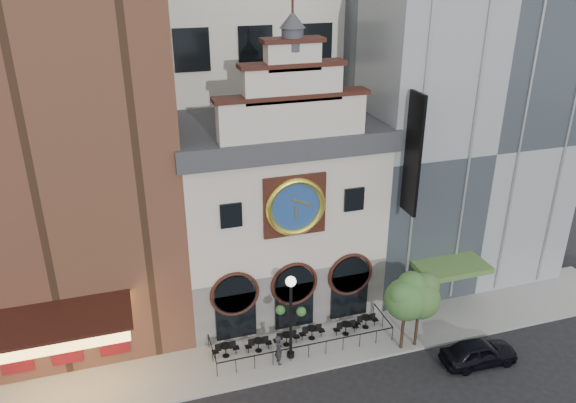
{
  "coord_description": "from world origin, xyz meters",
  "views": [
    {
      "loc": [
        -8.85,
        -23.02,
        21.43
      ],
      "look_at": [
        0.27,
        6.0,
        7.88
      ],
      "focal_mm": 35.0,
      "sensor_mm": 36.0,
      "label": 1
    }
  ],
  "objects_px": {
    "bistro_4": "(346,328)",
    "bistro_5": "(366,321)",
    "bistro_1": "(258,344)",
    "tree_right": "(406,296)",
    "bistro_2": "(287,338)",
    "lamppost": "(291,309)",
    "tree_left": "(420,296)",
    "bistro_0": "(226,350)",
    "bistro_3": "(312,332)",
    "car_right": "(479,352)",
    "pedestrian": "(279,350)"
  },
  "relations": [
    {
      "from": "bistro_4",
      "to": "bistro_5",
      "type": "distance_m",
      "value": 1.47
    },
    {
      "from": "bistro_1",
      "to": "lamppost",
      "type": "bearing_deg",
      "value": -32.25
    },
    {
      "from": "pedestrian",
      "to": "tree_left",
      "type": "height_order",
      "value": "tree_left"
    },
    {
      "from": "bistro_0",
      "to": "tree_right",
      "type": "bearing_deg",
      "value": -12.94
    },
    {
      "from": "pedestrian",
      "to": "bistro_2",
      "type": "bearing_deg",
      "value": -37.06
    },
    {
      "from": "tree_right",
      "to": "pedestrian",
      "type": "bearing_deg",
      "value": 173.43
    },
    {
      "from": "bistro_1",
      "to": "pedestrian",
      "type": "relative_size",
      "value": 0.86
    },
    {
      "from": "bistro_0",
      "to": "bistro_2",
      "type": "distance_m",
      "value": 3.63
    },
    {
      "from": "bistro_1",
      "to": "bistro_5",
      "type": "relative_size",
      "value": 1.0
    },
    {
      "from": "car_right",
      "to": "bistro_0",
      "type": "bearing_deg",
      "value": 73.44
    },
    {
      "from": "car_right",
      "to": "tree_right",
      "type": "xyz_separation_m",
      "value": [
        -3.58,
        2.38,
        2.96
      ]
    },
    {
      "from": "tree_left",
      "to": "tree_right",
      "type": "height_order",
      "value": "tree_right"
    },
    {
      "from": "bistro_5",
      "to": "bistro_1",
      "type": "bearing_deg",
      "value": -178.49
    },
    {
      "from": "bistro_2",
      "to": "bistro_4",
      "type": "xyz_separation_m",
      "value": [
        3.74,
        -0.11,
        0.0
      ]
    },
    {
      "from": "bistro_3",
      "to": "bistro_4",
      "type": "relative_size",
      "value": 1.0
    },
    {
      "from": "bistro_4",
      "to": "tree_right",
      "type": "height_order",
      "value": "tree_right"
    },
    {
      "from": "bistro_0",
      "to": "bistro_4",
      "type": "relative_size",
      "value": 1.0
    },
    {
      "from": "tree_left",
      "to": "bistro_2",
      "type": "bearing_deg",
      "value": 163.06
    },
    {
      "from": "bistro_4",
      "to": "pedestrian",
      "type": "height_order",
      "value": "pedestrian"
    },
    {
      "from": "bistro_3",
      "to": "pedestrian",
      "type": "relative_size",
      "value": 0.86
    },
    {
      "from": "bistro_0",
      "to": "tree_right",
      "type": "distance_m",
      "value": 10.74
    },
    {
      "from": "bistro_0",
      "to": "bistro_1",
      "type": "relative_size",
      "value": 1.0
    },
    {
      "from": "tree_left",
      "to": "bistro_4",
      "type": "bearing_deg",
      "value": 149.27
    },
    {
      "from": "bistro_3",
      "to": "tree_right",
      "type": "distance_m",
      "value": 6.14
    },
    {
      "from": "bistro_4",
      "to": "car_right",
      "type": "bearing_deg",
      "value": -35.79
    },
    {
      "from": "car_right",
      "to": "tree_right",
      "type": "height_order",
      "value": "tree_right"
    },
    {
      "from": "lamppost",
      "to": "bistro_2",
      "type": "bearing_deg",
      "value": 110.24
    },
    {
      "from": "bistro_1",
      "to": "bistro_4",
      "type": "height_order",
      "value": "same"
    },
    {
      "from": "bistro_1",
      "to": "bistro_4",
      "type": "xyz_separation_m",
      "value": [
        5.45,
        -0.07,
        0.0
      ]
    },
    {
      "from": "bistro_3",
      "to": "pedestrian",
      "type": "xyz_separation_m",
      "value": [
        -2.52,
        -1.5,
        0.46
      ]
    },
    {
      "from": "bistro_3",
      "to": "lamppost",
      "type": "height_order",
      "value": "lamppost"
    },
    {
      "from": "bistro_0",
      "to": "tree_right",
      "type": "height_order",
      "value": "tree_right"
    },
    {
      "from": "bistro_3",
      "to": "pedestrian",
      "type": "bearing_deg",
      "value": -149.23
    },
    {
      "from": "bistro_1",
      "to": "bistro_5",
      "type": "bearing_deg",
      "value": 1.51
    },
    {
      "from": "bistro_0",
      "to": "lamppost",
      "type": "height_order",
      "value": "lamppost"
    },
    {
      "from": "bistro_0",
      "to": "tree_left",
      "type": "bearing_deg",
      "value": -11.9
    },
    {
      "from": "bistro_4",
      "to": "bistro_3",
      "type": "bearing_deg",
      "value": 173.87
    },
    {
      "from": "tree_left",
      "to": "bistro_0",
      "type": "bearing_deg",
      "value": 168.1
    },
    {
      "from": "bistro_0",
      "to": "bistro_1",
      "type": "bearing_deg",
      "value": -3.58
    },
    {
      "from": "bistro_2",
      "to": "pedestrian",
      "type": "xyz_separation_m",
      "value": [
        -0.89,
        -1.38,
        0.46
      ]
    },
    {
      "from": "car_right",
      "to": "tree_right",
      "type": "relative_size",
      "value": 0.9
    },
    {
      "from": "bistro_2",
      "to": "lamppost",
      "type": "bearing_deg",
      "value": -94.42
    },
    {
      "from": "bistro_2",
      "to": "bistro_3",
      "type": "relative_size",
      "value": 1.0
    },
    {
      "from": "bistro_2",
      "to": "tree_left",
      "type": "bearing_deg",
      "value": -16.94
    },
    {
      "from": "bistro_3",
      "to": "bistro_4",
      "type": "xyz_separation_m",
      "value": [
        2.1,
        -0.23,
        0.0
      ]
    },
    {
      "from": "tree_left",
      "to": "tree_right",
      "type": "xyz_separation_m",
      "value": [
        -0.91,
        0.0,
        0.15
      ]
    },
    {
      "from": "bistro_2",
      "to": "bistro_5",
      "type": "bearing_deg",
      "value": 1.58
    },
    {
      "from": "bistro_0",
      "to": "lamppost",
      "type": "xyz_separation_m",
      "value": [
        3.55,
        -1.15,
        2.84
      ]
    },
    {
      "from": "bistro_1",
      "to": "tree_right",
      "type": "xyz_separation_m",
      "value": [
        8.11,
        -2.18,
        3.1
      ]
    },
    {
      "from": "bistro_4",
      "to": "tree_right",
      "type": "relative_size",
      "value": 0.33
    }
  ]
}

